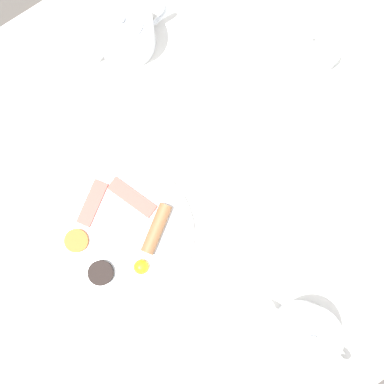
# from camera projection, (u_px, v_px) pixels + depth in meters

# --- Properties ---
(ground_plane) EXTENTS (8.00, 8.00, 0.00)m
(ground_plane) POSITION_uv_depth(u_px,v_px,m) (192.00, 214.00, 1.79)
(ground_plane) COLOR #4C4742
(table) EXTENTS (1.03, 1.24, 0.71)m
(table) POSITION_uv_depth(u_px,v_px,m) (192.00, 196.00, 1.14)
(table) COLOR silver
(table) RESTS_ON ground_plane
(breakfast_plate) EXTENTS (0.31, 0.31, 0.04)m
(breakfast_plate) POSITION_uv_depth(u_px,v_px,m) (119.00, 236.00, 1.07)
(breakfast_plate) COLOR white
(breakfast_plate) RESTS_ON table
(teapot_near) EXTENTS (0.12, 0.21, 0.13)m
(teapot_near) POSITION_uv_depth(u_px,v_px,m) (125.00, 32.00, 1.06)
(teapot_near) COLOR white
(teapot_near) RESTS_ON table
(teapot_far) EXTENTS (0.20, 0.12, 0.13)m
(teapot_far) POSITION_uv_depth(u_px,v_px,m) (306.00, 335.00, 1.01)
(teapot_far) COLOR white
(teapot_far) RESTS_ON table
(creamer_jug) EXTENTS (0.08, 0.06, 0.05)m
(creamer_jug) POSITION_uv_depth(u_px,v_px,m) (324.00, 53.00, 1.09)
(creamer_jug) COLOR white
(creamer_jug) RESTS_ON table
(fork_by_plate) EXTENTS (0.07, 0.17, 0.00)m
(fork_by_plate) POSITION_uv_depth(u_px,v_px,m) (220.00, 147.00, 1.09)
(fork_by_plate) COLOR silver
(fork_by_plate) RESTS_ON table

